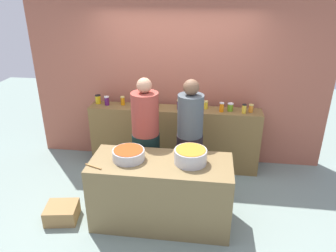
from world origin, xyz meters
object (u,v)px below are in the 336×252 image
at_px(preserve_jar_2, 123,101).
at_px(cooking_pot_center, 190,156).
at_px(preserve_jar_6, 195,105).
at_px(wooden_spoon, 93,167).
at_px(preserve_jar_5, 180,105).
at_px(cook_with_tongs, 146,145).
at_px(preserve_jar_3, 135,103).
at_px(preserve_jar_11, 251,108).
at_px(preserve_jar_1, 107,101).
at_px(preserve_jar_8, 222,107).
at_px(preserve_jar_10, 244,109).
at_px(cooking_pot_left, 129,155).
at_px(bread_crate, 62,213).
at_px(preserve_jar_0, 98,99).
at_px(preserve_jar_9, 230,107).
at_px(preserve_jar_4, 155,103).
at_px(preserve_jar_7, 206,105).
at_px(cook_in_cap, 189,145).

relative_size(preserve_jar_2, cooking_pot_center, 0.37).
xyz_separation_m(preserve_jar_6, wooden_spoon, (-1.08, -1.62, -0.21)).
relative_size(preserve_jar_5, cook_with_tongs, 0.09).
xyz_separation_m(preserve_jar_3, cook_with_tongs, (0.33, -0.79, -0.32)).
height_order(preserve_jar_5, preserve_jar_11, preserve_jar_5).
height_order(preserve_jar_1, preserve_jar_6, preserve_jar_1).
bearing_deg(cooking_pot_center, preserve_jar_1, 136.20).
bearing_deg(cooking_pot_center, preserve_jar_8, 73.94).
relative_size(preserve_jar_8, preserve_jar_10, 1.06).
distance_m(cooking_pot_left, bread_crate, 1.22).
height_order(preserve_jar_3, wooden_spoon, preserve_jar_3).
relative_size(preserve_jar_11, cooking_pot_center, 0.32).
height_order(preserve_jar_0, preserve_jar_9, preserve_jar_0).
distance_m(preserve_jar_11, cooking_pot_center, 1.59).
height_order(preserve_jar_2, preserve_jar_11, preserve_jar_2).
bearing_deg(preserve_jar_9, cooking_pot_center, -110.44).
relative_size(preserve_jar_5, preserve_jar_9, 1.19).
distance_m(preserve_jar_4, cooking_pot_center, 1.54).
bearing_deg(wooden_spoon, preserve_jar_8, 46.62).
bearing_deg(preserve_jar_6, preserve_jar_1, 179.48).
bearing_deg(preserve_jar_10, preserve_jar_7, 168.67).
bearing_deg(preserve_jar_6, preserve_jar_10, -4.79).
bearing_deg(preserve_jar_0, preserve_jar_9, -1.71).
height_order(preserve_jar_9, preserve_jar_10, preserve_jar_10).
bearing_deg(cook_in_cap, preserve_jar_4, 128.22).
relative_size(preserve_jar_2, wooden_spoon, 0.61).
height_order(preserve_jar_6, cook_with_tongs, cook_with_tongs).
relative_size(cooking_pot_center, cook_in_cap, 0.22).
xyz_separation_m(preserve_jar_0, preserve_jar_4, (0.95, -0.04, -0.01)).
height_order(preserve_jar_1, preserve_jar_7, preserve_jar_1).
height_order(preserve_jar_1, cooking_pot_left, preserve_jar_1).
bearing_deg(preserve_jar_11, cook_with_tongs, -151.11).
relative_size(preserve_jar_6, bread_crate, 0.33).
bearing_deg(preserve_jar_6, preserve_jar_5, -175.45).
relative_size(preserve_jar_1, preserve_jar_8, 0.99).
relative_size(preserve_jar_0, preserve_jar_3, 0.98).
bearing_deg(preserve_jar_4, preserve_jar_10, -3.81).
distance_m(preserve_jar_10, bread_crate, 2.94).
height_order(preserve_jar_11, wooden_spoon, preserve_jar_11).
height_order(preserve_jar_11, cooking_pot_center, preserve_jar_11).
height_order(preserve_jar_2, preserve_jar_3, preserve_jar_3).
relative_size(preserve_jar_10, cooking_pot_left, 0.36).
distance_m(preserve_jar_2, preserve_jar_11, 2.00).
distance_m(preserve_jar_10, cook_with_tongs, 1.58).
distance_m(preserve_jar_0, cooking_pot_left, 1.69).
height_order(preserve_jar_11, cook_with_tongs, cook_with_tongs).
bearing_deg(preserve_jar_6, preserve_jar_3, -178.86).
xyz_separation_m(preserve_jar_3, preserve_jar_7, (1.11, 0.07, -0.01)).
xyz_separation_m(preserve_jar_0, preserve_jar_2, (0.41, -0.02, -0.00)).
distance_m(preserve_jar_2, preserve_jar_8, 1.57).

